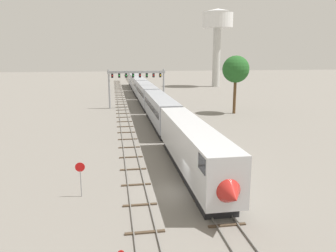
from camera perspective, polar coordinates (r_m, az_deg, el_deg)
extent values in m
plane|color=gray|center=(28.03, 2.06, -11.30)|extent=(400.00, 400.00, 0.00)
cube|color=slate|center=(86.12, -5.10, 4.84)|extent=(0.07, 200.00, 0.16)
cube|color=slate|center=(86.24, -4.14, 4.86)|extent=(0.07, 200.00, 0.16)
cube|color=#473828|center=(23.31, 10.17, -16.54)|extent=(2.60, 0.24, 0.10)
cube|color=#473828|center=(26.70, 7.25, -12.53)|extent=(2.60, 0.24, 0.10)
cube|color=#473828|center=(30.23, 5.06, -9.43)|extent=(2.60, 0.24, 0.10)
cube|color=#473828|center=(33.87, 3.37, -6.97)|extent=(2.60, 0.24, 0.10)
cube|color=#473828|center=(37.58, 2.01, -4.99)|extent=(2.60, 0.24, 0.10)
cube|color=#473828|center=(41.35, 0.91, -3.36)|extent=(2.60, 0.24, 0.10)
cube|color=#473828|center=(45.15, 0.00, -2.01)|extent=(2.60, 0.24, 0.10)
cube|color=#473828|center=(48.99, -0.77, -0.87)|extent=(2.60, 0.24, 0.10)
cube|color=#473828|center=(52.85, -1.43, 0.11)|extent=(2.60, 0.24, 0.10)
cube|color=#473828|center=(56.73, -2.00, 0.95)|extent=(2.60, 0.24, 0.10)
cube|color=#473828|center=(60.63, -2.49, 1.69)|extent=(2.60, 0.24, 0.10)
cube|color=#473828|center=(64.54, -2.93, 2.33)|extent=(2.60, 0.24, 0.10)
cube|color=#473828|center=(68.46, -3.31, 2.90)|extent=(2.60, 0.24, 0.10)
cube|color=#473828|center=(72.38, -3.66, 3.41)|extent=(2.60, 0.24, 0.10)
cube|color=#473828|center=(76.32, -3.97, 3.87)|extent=(2.60, 0.24, 0.10)
cube|color=#473828|center=(80.26, -4.24, 4.28)|extent=(2.60, 0.24, 0.10)
cube|color=#473828|center=(84.21, -4.50, 4.66)|extent=(2.60, 0.24, 0.10)
cube|color=#473828|center=(88.16, -4.73, 5.00)|extent=(2.60, 0.24, 0.10)
cube|color=#473828|center=(92.12, -4.94, 5.31)|extent=(2.60, 0.24, 0.10)
cube|color=#473828|center=(96.08, -5.13, 5.59)|extent=(2.60, 0.24, 0.10)
cube|color=#473828|center=(100.04, -5.31, 5.85)|extent=(2.60, 0.24, 0.10)
cube|color=#473828|center=(104.01, -5.48, 6.10)|extent=(2.60, 0.24, 0.10)
cube|color=#473828|center=(107.97, -5.63, 6.32)|extent=(2.60, 0.24, 0.10)
cube|color=#473828|center=(111.94, -5.77, 6.53)|extent=(2.60, 0.24, 0.10)
cube|color=#473828|center=(115.92, -5.91, 6.72)|extent=(2.60, 0.24, 0.10)
cube|color=#473828|center=(119.89, -6.03, 6.91)|extent=(2.60, 0.24, 0.10)
cube|color=#473828|center=(123.87, -6.15, 7.08)|extent=(2.60, 0.24, 0.10)
cube|color=#473828|center=(127.85, -6.26, 7.23)|extent=(2.60, 0.24, 0.10)
cube|color=#473828|center=(131.82, -6.36, 7.38)|extent=(2.60, 0.24, 0.10)
cube|color=#473828|center=(135.80, -6.46, 7.52)|extent=(2.60, 0.24, 0.10)
cube|color=#473828|center=(139.79, -6.55, 7.66)|extent=(2.60, 0.24, 0.10)
cube|color=#473828|center=(143.77, -6.63, 7.78)|extent=(2.60, 0.24, 0.10)
cube|color=#473828|center=(147.75, -6.71, 7.90)|extent=(2.60, 0.24, 0.10)
cube|color=#473828|center=(151.74, -6.79, 8.01)|extent=(2.60, 0.24, 0.10)
cube|color=#473828|center=(155.72, -6.87, 8.12)|extent=(2.60, 0.24, 0.10)
cube|color=#473828|center=(159.71, -6.94, 8.22)|extent=(2.60, 0.24, 0.10)
cube|color=#473828|center=(163.69, -7.00, 8.32)|extent=(2.60, 0.24, 0.10)
cube|color=#473828|center=(167.68, -7.07, 8.41)|extent=(2.60, 0.24, 0.10)
cube|color=#473828|center=(171.67, -7.13, 8.50)|extent=(2.60, 0.24, 0.10)
cube|color=#473828|center=(175.66, -7.18, 8.58)|extent=(2.60, 0.24, 0.10)
cube|color=#473828|center=(179.64, -7.24, 8.66)|extent=(2.60, 0.24, 0.10)
cube|color=#473828|center=(183.63, -7.29, 8.74)|extent=(2.60, 0.24, 0.10)
cube|color=slate|center=(66.11, -8.49, 2.48)|extent=(0.07, 160.00, 0.16)
cube|color=slate|center=(66.14, -7.25, 2.52)|extent=(0.07, 160.00, 0.16)
cube|color=#473828|center=(22.24, -4.00, -17.88)|extent=(2.60, 0.24, 0.10)
cube|color=#473828|center=(25.77, -4.89, -13.44)|extent=(2.60, 0.24, 0.10)
cube|color=#473828|center=(29.41, -5.54, -10.07)|extent=(2.60, 0.24, 0.10)
cube|color=#473828|center=(33.14, -6.03, -7.46)|extent=(2.60, 0.24, 0.10)
cube|color=#473828|center=(36.93, -6.42, -5.38)|extent=(2.60, 0.24, 0.10)
cube|color=#473828|center=(40.75, -6.73, -3.68)|extent=(2.60, 0.24, 0.10)
cube|color=#473828|center=(44.61, -6.99, -2.28)|extent=(2.60, 0.24, 0.10)
cube|color=#473828|center=(48.49, -7.21, -1.10)|extent=(2.60, 0.24, 0.10)
cube|color=#473828|center=(52.39, -7.39, -0.10)|extent=(2.60, 0.24, 0.10)
cube|color=#473828|center=(56.30, -7.55, 0.76)|extent=(2.60, 0.24, 0.10)
cube|color=#473828|center=(60.22, -7.69, 1.51)|extent=(2.60, 0.24, 0.10)
cube|color=#473828|center=(64.16, -7.81, 2.17)|extent=(2.60, 0.24, 0.10)
cube|color=#473828|center=(68.10, -7.92, 2.76)|extent=(2.60, 0.24, 0.10)
cube|color=#473828|center=(72.04, -8.02, 3.28)|extent=(2.60, 0.24, 0.10)
cube|color=#473828|center=(76.00, -8.10, 3.74)|extent=(2.60, 0.24, 0.10)
cube|color=#473828|center=(79.96, -8.18, 4.16)|extent=(2.60, 0.24, 0.10)
cube|color=#473828|center=(83.92, -8.25, 4.54)|extent=(2.60, 0.24, 0.10)
cube|color=#473828|center=(87.88, -8.32, 4.89)|extent=(2.60, 0.24, 0.10)
cube|color=#473828|center=(91.85, -8.38, 5.20)|extent=(2.60, 0.24, 0.10)
cube|color=#473828|center=(95.82, -8.43, 5.49)|extent=(2.60, 0.24, 0.10)
cube|color=#473828|center=(99.79, -8.48, 5.76)|extent=(2.60, 0.24, 0.10)
cube|color=#473828|center=(103.77, -8.52, 6.00)|extent=(2.60, 0.24, 0.10)
cube|color=#473828|center=(107.75, -8.57, 6.23)|extent=(2.60, 0.24, 0.10)
cube|color=#473828|center=(111.73, -8.61, 6.44)|extent=(2.60, 0.24, 0.10)
cube|color=#473828|center=(115.71, -8.64, 6.64)|extent=(2.60, 0.24, 0.10)
cube|color=#473828|center=(119.69, -8.68, 6.82)|extent=(2.60, 0.24, 0.10)
cube|color=#473828|center=(123.67, -8.71, 7.00)|extent=(2.60, 0.24, 0.10)
cube|color=#473828|center=(127.65, -8.74, 7.16)|extent=(2.60, 0.24, 0.10)
cube|color=#473828|center=(131.64, -8.77, 7.31)|extent=(2.60, 0.24, 0.10)
cube|color=#473828|center=(135.62, -8.80, 7.45)|extent=(2.60, 0.24, 0.10)
cube|color=#473828|center=(139.61, -8.82, 7.59)|extent=(2.60, 0.24, 0.10)
cube|color=#473828|center=(143.60, -8.84, 7.71)|extent=(2.60, 0.24, 0.10)
cube|color=silver|center=(31.33, 4.16, -3.12)|extent=(3.00, 20.37, 3.80)
cone|color=#B2231E|center=(22.07, 10.59, -11.19)|extent=(2.88, 2.60, 2.88)
cube|color=black|center=(22.75, 9.55, -6.27)|extent=(3.04, 1.80, 1.10)
cube|color=black|center=(32.06, 4.10, -7.26)|extent=(2.52, 18.33, 1.00)
cube|color=#9EA3AD|center=(51.89, -1.38, 3.08)|extent=(3.00, 20.37, 3.80)
cube|color=black|center=(51.83, -1.38, 3.52)|extent=(3.04, 18.74, 0.90)
cube|color=black|center=(52.33, -1.36, 0.49)|extent=(2.52, 18.33, 1.00)
cube|color=#9EA3AD|center=(72.91, -3.76, 5.74)|extent=(3.00, 20.37, 3.80)
cube|color=black|center=(72.87, -3.77, 6.05)|extent=(3.04, 18.74, 0.90)
cube|color=black|center=(73.23, -3.74, 3.87)|extent=(2.52, 18.33, 1.00)
cube|color=#9EA3AD|center=(94.10, -5.09, 7.20)|extent=(3.00, 20.37, 3.80)
cube|color=black|center=(94.06, -5.09, 7.44)|extent=(3.04, 18.74, 0.90)
cube|color=black|center=(94.34, -5.06, 5.75)|extent=(2.52, 18.33, 1.00)
cube|color=#9EA3AD|center=(115.35, -5.93, 8.12)|extent=(3.00, 20.37, 3.80)
cube|color=black|center=(115.32, -5.93, 8.32)|extent=(3.04, 18.74, 0.90)
cube|color=black|center=(115.55, -5.90, 6.93)|extent=(2.52, 18.33, 1.00)
cylinder|color=#999BA0|center=(70.11, -10.14, 6.29)|extent=(0.36, 0.36, 8.17)
cylinder|color=#999BA0|center=(70.92, -0.75, 6.54)|extent=(0.36, 0.36, 8.17)
cube|color=#999BA0|center=(70.02, -5.48, 9.28)|extent=(12.10, 0.36, 0.50)
cube|color=black|center=(69.93, -9.63, 8.58)|extent=(0.44, 0.32, 0.90)
sphere|color=red|center=(69.74, -9.63, 8.57)|extent=(0.28, 0.28, 0.28)
cube|color=black|center=(69.94, -8.44, 8.62)|extent=(0.44, 0.32, 0.90)
sphere|color=green|center=(69.75, -8.44, 8.61)|extent=(0.28, 0.28, 0.28)
cube|color=black|center=(69.99, -7.25, 8.66)|extent=(0.44, 0.32, 0.90)
sphere|color=green|center=(69.80, -7.24, 8.65)|extent=(0.28, 0.28, 0.28)
cube|color=black|center=(70.06, -6.06, 8.69)|extent=(0.44, 0.32, 0.90)
sphere|color=green|center=(69.87, -6.05, 8.68)|extent=(0.28, 0.28, 0.28)
cube|color=black|center=(70.16, -4.88, 8.72)|extent=(0.44, 0.32, 0.90)
sphere|color=red|center=(69.97, -4.86, 8.71)|extent=(0.28, 0.28, 0.28)
cube|color=black|center=(70.29, -3.69, 8.75)|extent=(0.44, 0.32, 0.90)
sphere|color=green|center=(70.10, -3.68, 8.74)|extent=(0.28, 0.28, 0.28)
cube|color=black|center=(70.45, -2.52, 8.77)|extent=(0.44, 0.32, 0.90)
sphere|color=red|center=(70.26, -2.50, 8.76)|extent=(0.28, 0.28, 0.28)
cube|color=black|center=(70.64, -1.35, 8.78)|extent=(0.44, 0.32, 0.90)
sphere|color=yellow|center=(70.45, -1.32, 8.78)|extent=(0.28, 0.28, 0.28)
cylinder|color=beige|center=(118.53, 8.37, 11.62)|extent=(2.60, 2.60, 20.06)
cylinder|color=white|center=(119.07, 8.57, 17.68)|extent=(10.41, 10.41, 5.08)
cone|color=white|center=(119.41, 8.62, 19.17)|extent=(10.62, 10.62, 1.20)
cylinder|color=gray|center=(27.62, -14.82, -9.62)|extent=(0.08, 0.08, 2.20)
cylinder|color=red|center=(27.12, -14.99, -6.89)|extent=(0.76, 0.03, 0.76)
cylinder|color=brown|center=(64.67, 11.45, 5.08)|extent=(0.56, 0.56, 6.69)
sphere|color=#235B23|center=(64.25, 11.65, 9.61)|extent=(5.07, 5.07, 5.07)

